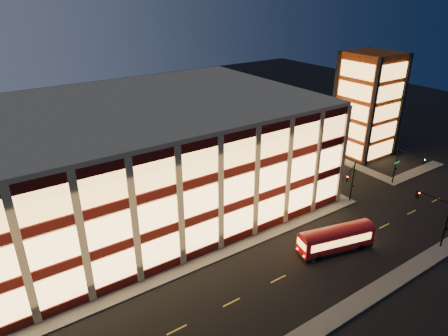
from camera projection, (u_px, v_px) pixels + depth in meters
ground at (215, 263)px, 44.19m from camera, size 200.00×200.00×0.00m
sidewalk_office_south at (187, 267)px, 43.36m from camera, size 54.00×2.00×0.15m
sidewalk_office_east at (272, 164)px, 68.75m from camera, size 2.00×30.00×0.15m
sidewalk_tower_south at (415, 173)px, 65.48m from camera, size 14.00×2.00×0.15m
sidewalk_tower_west at (317, 150)px, 74.41m from camera, size 2.00×30.00×0.15m
office_building at (125, 159)px, 52.38m from camera, size 50.45×30.45×14.50m
stair_tower at (367, 105)px, 69.99m from camera, size 8.60×8.60×18.00m
traffic_signal_far at (350, 179)px, 54.09m from camera, size 3.79×1.87×6.00m
traffic_signal_right at (405, 162)px, 59.25m from camera, size 1.20×4.37×6.00m
traffic_signal_near at (436, 211)px, 46.28m from camera, size 0.32×4.45×6.00m
trolley_bus at (336, 238)px, 45.66m from camera, size 9.30×4.37×3.06m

